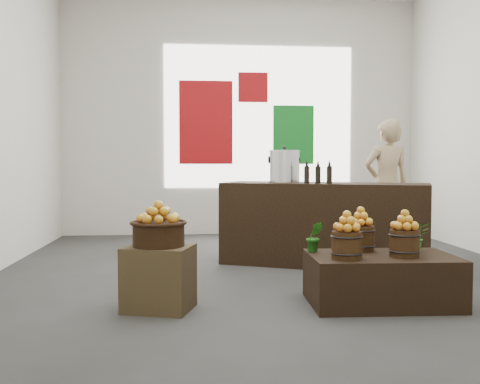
{
  "coord_description": "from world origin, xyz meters",
  "views": [
    {
      "loc": [
        -0.85,
        -5.62,
        1.2
      ],
      "look_at": [
        -0.37,
        -0.4,
        0.92
      ],
      "focal_mm": 40.0,
      "sensor_mm": 36.0,
      "label": 1
    }
  ],
  "objects": [
    {
      "name": "apples_in_bucket_rear",
      "position": [
        0.65,
        -1.0,
        0.73
      ],
      "size": [
        0.18,
        0.18,
        0.16
      ],
      "primitive_type": null,
      "color": "maroon",
      "rests_on": "apple_bucket_rear"
    },
    {
      "name": "counter",
      "position": [
        0.72,
        0.58,
        0.49
      ],
      "size": [
        2.49,
        1.65,
        0.98
      ],
      "primitive_type": "cube",
      "rotation": [
        0.0,
        0.0,
        -0.41
      ],
      "color": "black",
      "rests_on": "ground"
    },
    {
      "name": "shopper",
      "position": [
        1.85,
        1.57,
        0.91
      ],
      "size": [
        0.7,
        0.49,
        1.82
      ],
      "primitive_type": "imported",
      "rotation": [
        0.0,
        0.0,
        3.23
      ],
      "color": "#9F8762",
      "rests_on": "ground"
    },
    {
      "name": "herb_garnish_right",
      "position": [
        1.13,
        -1.06,
        0.55
      ],
      "size": [
        0.24,
        0.21,
        0.26
      ],
      "primitive_type": "imported",
      "rotation": [
        0.0,
        0.0,
        -0.03
      ],
      "color": "#1A5E13",
      "rests_on": "display_table"
    },
    {
      "name": "apple_bucket_front_right",
      "position": [
        0.92,
        -1.33,
        0.54
      ],
      "size": [
        0.24,
        0.24,
        0.23
      ],
      "primitive_type": "cylinder",
      "color": "#38250F",
      "rests_on": "display_table"
    },
    {
      "name": "display_table",
      "position": [
        0.77,
        -1.23,
        0.21
      ],
      "size": [
        1.25,
        0.8,
        0.42
      ],
      "primitive_type": "cube",
      "rotation": [
        0.0,
        0.0,
        -0.04
      ],
      "color": "black",
      "rests_on": "ground"
    },
    {
      "name": "ground",
      "position": [
        0.0,
        0.0,
        0.0
      ],
      "size": [
        7.0,
        7.0,
        0.0
      ],
      "primitive_type": "plane",
      "color": "#363533",
      "rests_on": "ground"
    },
    {
      "name": "oil_cruets",
      "position": [
        0.62,
        0.36,
        1.11
      ],
      "size": [
        0.26,
        0.16,
        0.27
      ],
      "primitive_type": null,
      "rotation": [
        0.0,
        0.0,
        -0.41
      ],
      "color": "black",
      "rests_on": "counter"
    },
    {
      "name": "apple_bucket_rear",
      "position": [
        0.65,
        -1.0,
        0.54
      ],
      "size": [
        0.24,
        0.24,
        0.23
      ],
      "primitive_type": "cylinder",
      "color": "#38250F",
      "rests_on": "display_table"
    },
    {
      "name": "deco_red_upper",
      "position": [
        0.2,
        3.47,
        2.5
      ],
      "size": [
        0.5,
        0.04,
        0.5
      ],
      "primitive_type": "cube",
      "color": "#9C0C10",
      "rests_on": "back_wall"
    },
    {
      "name": "deco_red_left",
      "position": [
        -0.6,
        3.47,
        1.9
      ],
      "size": [
        0.9,
        0.04,
        1.4
      ],
      "primitive_type": "cube",
      "color": "#9C0C10",
      "rests_on": "back_wall"
    },
    {
      "name": "apples_in_bucket_front_left",
      "position": [
        0.41,
        -1.39,
        0.73
      ],
      "size": [
        0.18,
        0.18,
        0.16
      ],
      "primitive_type": null,
      "color": "maroon",
      "rests_on": "apple_bucket_front_left"
    },
    {
      "name": "deco_green_right",
      "position": [
        0.9,
        3.47,
        1.7
      ],
      "size": [
        0.7,
        0.04,
        1.0
      ],
      "primitive_type": "cube",
      "color": "#116E1E",
      "rests_on": "back_wall"
    },
    {
      "name": "back_wall",
      "position": [
        0.0,
        3.5,
        2.0
      ],
      "size": [
        6.0,
        0.04,
        4.0
      ],
      "primitive_type": "cube",
      "color": "beige",
      "rests_on": "ground"
    },
    {
      "name": "apples_in_bucket_front_right",
      "position": [
        0.92,
        -1.33,
        0.73
      ],
      "size": [
        0.18,
        0.18,
        0.16
      ],
      "primitive_type": null,
      "color": "maroon",
      "rests_on": "apple_bucket_front_right"
    },
    {
      "name": "back_opening",
      "position": [
        0.3,
        3.48,
        2.0
      ],
      "size": [
        3.2,
        0.02,
        2.4
      ],
      "primitive_type": "cube",
      "color": "white",
      "rests_on": "back_wall"
    },
    {
      "name": "apple_bucket_front_left",
      "position": [
        0.41,
        -1.39,
        0.54
      ],
      "size": [
        0.24,
        0.24,
        0.23
      ],
      "primitive_type": "cylinder",
      "color": "#38250F",
      "rests_on": "display_table"
    },
    {
      "name": "crate",
      "position": [
        -1.12,
        -1.23,
        0.26
      ],
      "size": [
        0.63,
        0.56,
        0.53
      ],
      "primitive_type": "cube",
      "rotation": [
        0.0,
        0.0,
        -0.29
      ],
      "color": "brown",
      "rests_on": "ground"
    },
    {
      "name": "stock_pot_left",
      "position": [
        0.27,
        0.77,
        1.16
      ],
      "size": [
        0.37,
        0.37,
        0.37
      ],
      "primitive_type": "cylinder",
      "color": "silver",
      "rests_on": "counter"
    },
    {
      "name": "wicker_basket",
      "position": [
        -1.12,
        -1.23,
        0.62
      ],
      "size": [
        0.42,
        0.42,
        0.19
      ],
      "primitive_type": "cylinder",
      "color": "black",
      "rests_on": "crate"
    },
    {
      "name": "apples_in_basket",
      "position": [
        -1.12,
        -1.23,
        0.81
      ],
      "size": [
        0.33,
        0.33,
        0.18
      ],
      "primitive_type": null,
      "color": "maroon",
      "rests_on": "wicker_basket"
    },
    {
      "name": "herb_garnish_left",
      "position": [
        0.23,
        -1.02,
        0.56
      ],
      "size": [
        0.16,
        0.13,
        0.27
      ],
      "primitive_type": "imported",
      "rotation": [
        0.0,
        0.0,
        -0.07
      ],
      "color": "#1A5E13",
      "rests_on": "display_table"
    }
  ]
}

